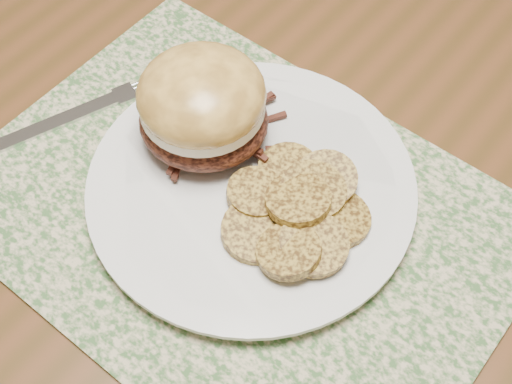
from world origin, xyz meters
TOP-DOWN VIEW (x-y plane):
  - dining_table at (0.00, 0.00)m, footprint 1.50×0.90m
  - placemat at (-0.14, -0.02)m, footprint 0.45×0.33m
  - dinner_plate at (-0.15, 0.00)m, footprint 0.26×0.26m
  - pork_sandwich at (-0.21, 0.02)m, footprint 0.14×0.14m
  - roasted_potatoes at (-0.10, 0.00)m, footprint 0.13×0.14m
  - fork at (-0.33, -0.03)m, footprint 0.08×0.17m

SIDE VIEW (x-z plane):
  - dining_table at x=0.00m, z-range 0.30..1.05m
  - placemat at x=-0.14m, z-range 0.75..0.75m
  - fork at x=-0.33m, z-range 0.75..0.76m
  - dinner_plate at x=-0.15m, z-range 0.75..0.77m
  - roasted_potatoes at x=-0.10m, z-range 0.76..0.79m
  - pork_sandwich at x=-0.21m, z-range 0.77..0.85m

